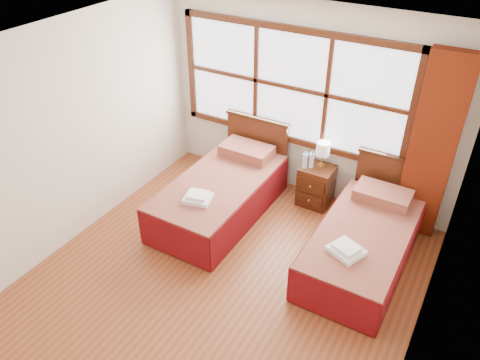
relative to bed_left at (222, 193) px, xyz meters
The scene contains 15 objects.
floor 1.41m from the bed_left, 60.31° to the right, with size 4.50×4.50×0.00m, color brown.
ceiling 2.68m from the bed_left, 60.31° to the right, with size 4.50×4.50×0.00m, color white.
wall_back 1.60m from the bed_left, 57.05° to the left, with size 4.00×4.00×0.00m, color silver.
wall_left 2.04m from the bed_left, 137.74° to the right, with size 4.50×4.50×0.00m, color silver.
wall_right 3.10m from the bed_left, 24.05° to the right, with size 4.50×4.50×0.00m, color silver.
window 1.63m from the bed_left, 66.91° to the left, with size 3.16×0.06×1.56m.
curtain 2.61m from the bed_left, 21.80° to the left, with size 0.50×0.16×2.30m, color maroon.
bed_left is the anchor object (origin of this frame).
bed_right 1.90m from the bed_left, ahead, with size 0.97×1.99×0.94m.
nightstand 1.27m from the bed_left, 38.91° to the left, with size 0.43×0.42×0.57m.
towels_left 0.61m from the bed_left, 89.04° to the right, with size 0.37×0.34×0.09m.
towels_right 1.92m from the bed_left, 15.28° to the right, with size 0.41×0.39×0.10m.
lamp 1.43m from the bed_left, 40.75° to the left, with size 0.18×0.18×0.35m.
bottle_near 1.16m from the bed_left, 40.49° to the left, with size 0.06×0.06×0.23m.
bottle_far 1.24m from the bed_left, 40.32° to the left, with size 0.06×0.06×0.23m.
Camera 1 is at (2.04, -3.00, 3.83)m, focal length 35.00 mm.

